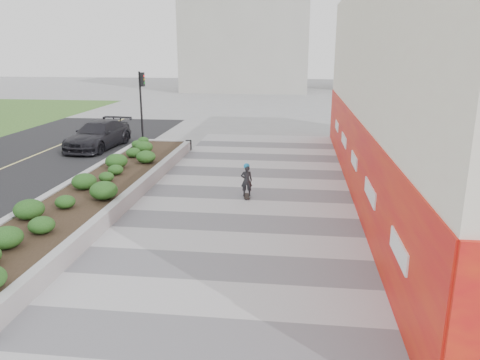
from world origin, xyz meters
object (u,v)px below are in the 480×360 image
Objects in this scene: skateboarder at (247,180)px; car_dark at (98,135)px; planter at (101,187)px; traffic_signal_near at (142,97)px.

skateboarder is 12.36m from car_dark.
skateboarder is at bearing 7.18° from planter.
car_dark is (-2.10, -1.67, -2.00)m from traffic_signal_near.
traffic_signal_near is 3.10× the size of skateboarder.
skateboarder is (7.21, -9.81, -2.07)m from traffic_signal_near.
car_dark is at bearing 130.09° from skateboarder.
planter is 13.30× the size of skateboarder.
planter is 5.53m from skateboarder.
skateboarder is (5.48, 0.69, 0.27)m from planter.
traffic_signal_near is 3.35m from car_dark.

